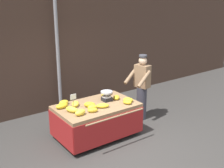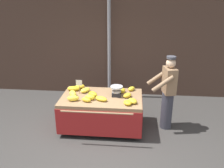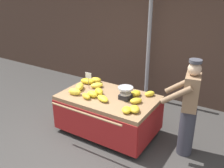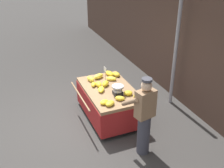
{
  "view_description": "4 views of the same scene",
  "coord_description": "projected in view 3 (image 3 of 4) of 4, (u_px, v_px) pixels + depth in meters",
  "views": [
    {
      "loc": [
        -3.26,
        -4.17,
        3.24
      ],
      "look_at": [
        0.5,
        1.03,
        1.17
      ],
      "focal_mm": 46.69,
      "sensor_mm": 36.0,
      "label": 1
    },
    {
      "loc": [
        0.73,
        -3.96,
        2.99
      ],
      "look_at": [
        0.27,
        0.85,
        1.14
      ],
      "focal_mm": 38.66,
      "sensor_mm": 36.0,
      "label": 2
    },
    {
      "loc": [
        2.37,
        -2.69,
        2.87
      ],
      "look_at": [
        0.08,
        1.0,
        1.04
      ],
      "focal_mm": 40.83,
      "sensor_mm": 36.0,
      "label": 3
    },
    {
      "loc": [
        5.52,
        -1.25,
        3.99
      ],
      "look_at": [
        0.1,
        1.0,
        0.95
      ],
      "focal_mm": 45.02,
      "sensor_mm": 36.0,
      "label": 4
    }
  ],
  "objects": [
    {
      "name": "banana_bunch_1",
      "position": [
        150.0,
        94.0,
        4.8
      ],
      "size": [
        0.21,
        0.24,
        0.1
      ],
      "primitive_type": "ellipsoid",
      "rotation": [
        0.0,
        0.0,
        2.57
      ],
      "color": "yellow",
      "rests_on": "banana_cart"
    },
    {
      "name": "banana_bunch_2",
      "position": [
        86.0,
        96.0,
        4.7
      ],
      "size": [
        0.25,
        0.19,
        0.09
      ],
      "primitive_type": "ellipsoid",
      "rotation": [
        0.0,
        0.0,
        1.17
      ],
      "color": "gold",
      "rests_on": "banana_cart"
    },
    {
      "name": "banana_bunch_11",
      "position": [
        87.0,
        81.0,
        5.36
      ],
      "size": [
        0.32,
        0.21,
        0.11
      ],
      "primitive_type": "ellipsoid",
      "rotation": [
        0.0,
        0.0,
        1.72
      ],
      "color": "gold",
      "rests_on": "banana_cart"
    },
    {
      "name": "banana_bunch_4",
      "position": [
        99.0,
        91.0,
        4.86
      ],
      "size": [
        0.28,
        0.27,
        0.12
      ],
      "primitive_type": "ellipsoid",
      "rotation": [
        0.0,
        0.0,
        0.9
      ],
      "color": "gold",
      "rests_on": "banana_cart"
    },
    {
      "name": "banana_bunch_6",
      "position": [
        136.0,
        93.0,
        4.8
      ],
      "size": [
        0.21,
        0.24,
        0.1
      ],
      "primitive_type": "ellipsoid",
      "rotation": [
        0.0,
        0.0,
        2.92
      ],
      "color": "gold",
      "rests_on": "banana_cart"
    },
    {
      "name": "banana_bunch_10",
      "position": [
        80.0,
        87.0,
        5.07
      ],
      "size": [
        0.26,
        0.33,
        0.13
      ],
      "primitive_type": "ellipsoid",
      "rotation": [
        0.0,
        0.0,
        0.45
      ],
      "color": "yellow",
      "rests_on": "banana_cart"
    },
    {
      "name": "price_sign",
      "position": [
        88.0,
        77.0,
        5.04
      ],
      "size": [
        0.14,
        0.01,
        0.34
      ],
      "color": "#997A51",
      "rests_on": "banana_cart"
    },
    {
      "name": "street_pole",
      "position": [
        149.0,
        34.0,
        5.91
      ],
      "size": [
        0.09,
        0.09,
        3.26
      ],
      "primitive_type": "cylinder",
      "color": "gray",
      "rests_on": "ground"
    },
    {
      "name": "banana_bunch_8",
      "position": [
        103.0,
        98.0,
        4.61
      ],
      "size": [
        0.32,
        0.25,
        0.1
      ],
      "primitive_type": "ellipsoid",
      "rotation": [
        0.0,
        0.0,
        1.14
      ],
      "color": "yellow",
      "rests_on": "banana_cart"
    },
    {
      "name": "banana_bunch_13",
      "position": [
        96.0,
        80.0,
        5.42
      ],
      "size": [
        0.26,
        0.21,
        0.11
      ],
      "primitive_type": "ellipsoid",
      "rotation": [
        0.0,
        0.0,
        1.78
      ],
      "color": "gold",
      "rests_on": "banana_cart"
    },
    {
      "name": "banana_bunch_9",
      "position": [
        135.0,
        109.0,
        4.24
      ],
      "size": [
        0.27,
        0.29,
        0.1
      ],
      "primitive_type": "ellipsoid",
      "rotation": [
        0.0,
        0.0,
        0.58
      ],
      "color": "gold",
      "rests_on": "banana_cart"
    },
    {
      "name": "banana_bunch_12",
      "position": [
        127.0,
        110.0,
        4.22
      ],
      "size": [
        0.23,
        0.25,
        0.09
      ],
      "primitive_type": "ellipsoid",
      "rotation": [
        0.0,
        0.0,
        0.44
      ],
      "color": "gold",
      "rests_on": "banana_cart"
    },
    {
      "name": "ground_plane",
      "position": [
        77.0,
        158.0,
        4.37
      ],
      "size": [
        60.0,
        60.0,
        0.0
      ],
      "primitive_type": "plane",
      "color": "#383533"
    },
    {
      "name": "vendor_person",
      "position": [
        188.0,
        109.0,
        4.17
      ],
      "size": [
        0.65,
        0.6,
        1.71
      ],
      "color": "#383842",
      "rests_on": "ground"
    },
    {
      "name": "banana_cart",
      "position": [
        108.0,
        106.0,
        4.89
      ],
      "size": [
        1.83,
        1.33,
        0.79
      ],
      "color": "#93704C",
      "rests_on": "ground"
    },
    {
      "name": "banana_bunch_3",
      "position": [
        97.0,
        85.0,
        5.16
      ],
      "size": [
        0.28,
        0.3,
        0.1
      ],
      "primitive_type": "ellipsoid",
      "rotation": [
        0.0,
        0.0,
        2.49
      ],
      "color": "yellow",
      "rests_on": "banana_cart"
    },
    {
      "name": "weighing_scale",
      "position": [
        126.0,
        93.0,
        4.66
      ],
      "size": [
        0.28,
        0.28,
        0.24
      ],
      "color": "black",
      "rests_on": "banana_cart"
    },
    {
      "name": "banana_bunch_7",
      "position": [
        92.0,
        94.0,
        4.75
      ],
      "size": [
        0.23,
        0.16,
        0.12
      ],
      "primitive_type": "ellipsoid",
      "rotation": [
        0.0,
        0.0,
        1.47
      ],
      "color": "yellow",
      "rests_on": "banana_cart"
    },
    {
      "name": "banana_bunch_5",
      "position": [
        75.0,
        92.0,
        4.85
      ],
      "size": [
        0.28,
        0.2,
        0.13
      ],
      "primitive_type": "ellipsoid",
      "rotation": [
        0.0,
        0.0,
        1.8
      ],
      "color": "yellow",
      "rests_on": "banana_cart"
    },
    {
      "name": "banana_bunch_0",
      "position": [
        136.0,
        101.0,
        4.53
      ],
      "size": [
        0.26,
        0.27,
        0.1
      ],
      "primitive_type": "ellipsoid",
      "rotation": [
        0.0,
        0.0,
        2.47
      ],
      "color": "gold",
      "rests_on": "banana_cart"
    },
    {
      "name": "back_wall",
      "position": [
        157.0,
        13.0,
        6.03
      ],
      "size": [
        16.0,
        0.24,
        4.15
      ],
      "primitive_type": "cube",
      "color": "#473328",
      "rests_on": "ground"
    }
  ]
}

